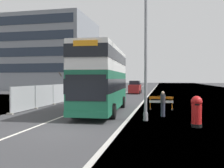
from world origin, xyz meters
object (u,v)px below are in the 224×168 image
object	(u,v)px
car_oncoming_near	(110,88)
pedestrian_at_kerb	(163,104)
double_decker_bus	(103,78)
car_receding_mid	(135,87)
roadworks_barrier	(161,101)
red_pillar_postbox	(197,110)
lamppost_foreground	(146,52)

from	to	relation	value
car_oncoming_near	pedestrian_at_kerb	bearing A→B (deg)	-67.20
double_decker_bus	car_receding_mid	distance (m)	23.14
car_receding_mid	pedestrian_at_kerb	world-z (taller)	car_receding_mid
roadworks_barrier	red_pillar_postbox	bearing A→B (deg)	-74.57
lamppost_foreground	red_pillar_postbox	xyz separation A→B (m)	(2.77, -1.43, -3.28)
red_pillar_postbox	car_oncoming_near	world-z (taller)	car_oncoming_near
lamppost_foreground	red_pillar_postbox	world-z (taller)	lamppost_foreground
roadworks_barrier	lamppost_foreground	bearing A→B (deg)	-99.49
double_decker_bus	roadworks_barrier	world-z (taller)	double_decker_bus
double_decker_bus	lamppost_foreground	xyz separation A→B (m)	(3.50, -3.22, 1.60)
lamppost_foreground	car_oncoming_near	world-z (taller)	lamppost_foreground
red_pillar_postbox	pedestrian_at_kerb	distance (m)	3.68
car_oncoming_near	pedestrian_at_kerb	distance (m)	19.73
lamppost_foreground	car_oncoming_near	distance (m)	21.30
double_decker_bus	lamppost_foreground	distance (m)	5.02
car_receding_mid	double_decker_bus	bearing A→B (deg)	-89.64
red_pillar_postbox	car_oncoming_near	distance (m)	23.40
car_oncoming_near	pedestrian_at_kerb	xyz separation A→B (m)	(7.65, -18.19, -0.24)
double_decker_bus	red_pillar_postbox	bearing A→B (deg)	-36.58
lamppost_foreground	car_receding_mid	world-z (taller)	lamppost_foreground
car_oncoming_near	car_receding_mid	bearing A→B (deg)	64.74
red_pillar_postbox	lamppost_foreground	bearing A→B (deg)	152.71
red_pillar_postbox	car_oncoming_near	bearing A→B (deg)	113.64
car_oncoming_near	lamppost_foreground	bearing A→B (deg)	-71.70
red_pillar_postbox	pedestrian_at_kerb	size ratio (longest dim) A/B	0.97
double_decker_bus	car_receding_mid	xyz separation A→B (m)	(-0.14, 23.09, -1.54)
roadworks_barrier	pedestrian_at_kerb	xyz separation A→B (m)	(0.13, -3.54, 0.16)
car_oncoming_near	car_receding_mid	world-z (taller)	car_oncoming_near
double_decker_bus	car_receding_mid	size ratio (longest dim) A/B	2.31
car_receding_mid	pedestrian_at_kerb	distance (m)	24.93
lamppost_foreground	car_oncoming_near	xyz separation A→B (m)	(-6.62, 20.01, -3.08)
double_decker_bus	car_oncoming_near	xyz separation A→B (m)	(-3.12, 16.79, -1.48)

